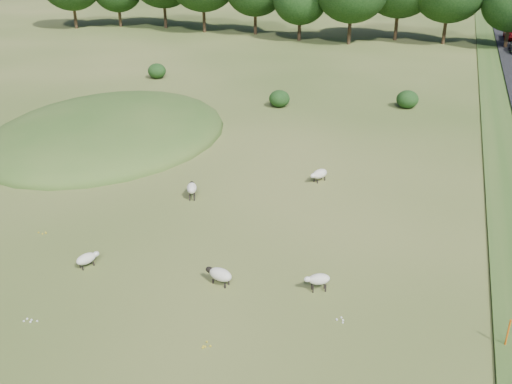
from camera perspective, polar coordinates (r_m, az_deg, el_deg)
ground at (r=45.12m, az=4.20°, el=7.29°), size 160.00×160.00×0.00m
mound at (r=42.84m, az=-14.48°, el=5.59°), size 16.00×20.00×4.00m
shrubs at (r=51.25m, az=1.90°, el=10.33°), size 26.33×7.44×1.48m
marker_post at (r=22.48m, az=23.86°, el=-12.83°), size 0.06×0.06×1.20m
sheep_0 at (r=24.03m, az=-3.65°, el=-8.22°), size 1.34×0.80×0.74m
sheep_1 at (r=33.65m, az=6.35°, el=1.80°), size 1.03×1.32×0.75m
sheep_2 at (r=35.78m, az=-15.94°, el=2.45°), size 1.04×0.70×0.72m
sheep_4 at (r=31.48m, az=-6.45°, el=0.40°), size 0.89×1.27×0.88m
sheep_5 at (r=23.66m, az=6.25°, el=-8.67°), size 1.13×0.83×0.79m
sheep_6 at (r=26.23m, az=-16.56°, el=-6.40°), size 0.84×1.15×0.64m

